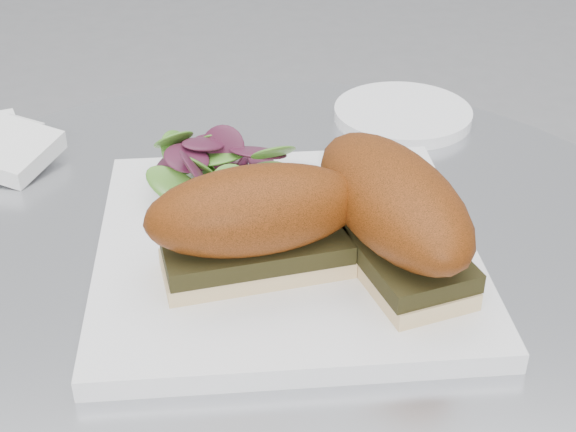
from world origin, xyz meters
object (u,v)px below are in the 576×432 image
at_px(sandwich_right, 392,209).
at_px(saucer, 403,114).
at_px(plate, 285,249).
at_px(sandwich_left, 256,221).

relative_size(sandwich_right, saucer, 1.37).
bearing_deg(plate, saucer, 59.41).
bearing_deg(sandwich_left, sandwich_right, -5.70).
distance_m(sandwich_right, saucer, 0.27).
relative_size(plate, sandwich_left, 1.73).
bearing_deg(plate, sandwich_right, -22.07).
height_order(sandwich_left, sandwich_right, same).
bearing_deg(plate, sandwich_left, -121.86).
distance_m(plate, sandwich_left, 0.07).
height_order(sandwich_left, saucer, sandwich_left).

